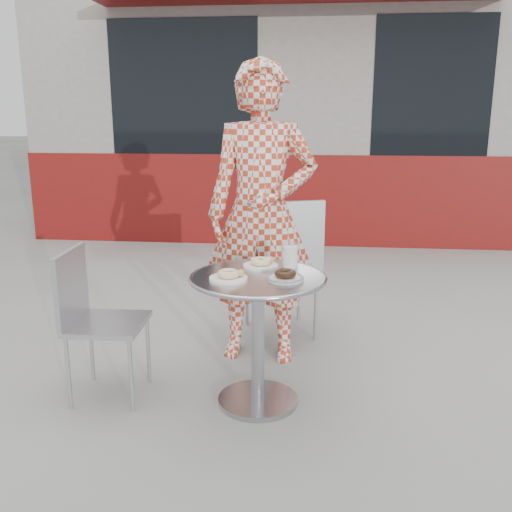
# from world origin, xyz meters

# --- Properties ---
(ground) EXTENTS (60.00, 60.00, 0.00)m
(ground) POSITION_xyz_m (0.00, 0.00, 0.00)
(ground) COLOR #9A9893
(ground) RESTS_ON ground
(storefront) EXTENTS (6.02, 4.55, 3.00)m
(storefront) POSITION_xyz_m (-0.00, 5.56, 1.49)
(storefront) COLOR gray
(storefront) RESTS_ON ground
(bistro_table) EXTENTS (0.67, 0.67, 0.68)m
(bistro_table) POSITION_xyz_m (-0.03, 0.02, 0.51)
(bistro_table) COLOR #B3B3B7
(bistro_table) RESTS_ON ground
(chair_far) EXTENTS (0.56, 0.56, 0.93)m
(chair_far) POSITION_xyz_m (0.02, 0.99, 0.29)
(chair_far) COLOR #AEB1B6
(chair_far) RESTS_ON ground
(chair_left) EXTENTS (0.39, 0.38, 0.78)m
(chair_left) POSITION_xyz_m (-0.82, 0.03, 0.24)
(chair_left) COLOR #AEB1B6
(chair_left) RESTS_ON ground
(seated_person) EXTENTS (0.65, 0.44, 1.75)m
(seated_person) POSITION_xyz_m (-0.08, 0.63, 0.88)
(seated_person) COLOR #B3351B
(seated_person) RESTS_ON ground
(plate_far) EXTENTS (0.18, 0.18, 0.05)m
(plate_far) POSITION_xyz_m (-0.03, 0.19, 0.70)
(plate_far) COLOR white
(plate_far) RESTS_ON bistro_table
(plate_near) EXTENTS (0.18, 0.18, 0.05)m
(plate_near) POSITION_xyz_m (-0.16, -0.05, 0.70)
(plate_near) COLOR white
(plate_near) RESTS_ON bistro_table
(plate_checker) EXTENTS (0.18, 0.18, 0.05)m
(plate_checker) POSITION_xyz_m (0.10, -0.02, 0.70)
(plate_checker) COLOR white
(plate_checker) RESTS_ON bistro_table
(milk_cup) EXTENTS (0.08, 0.08, 0.13)m
(milk_cup) POSITION_xyz_m (0.11, 0.20, 0.74)
(milk_cup) COLOR white
(milk_cup) RESTS_ON bistro_table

